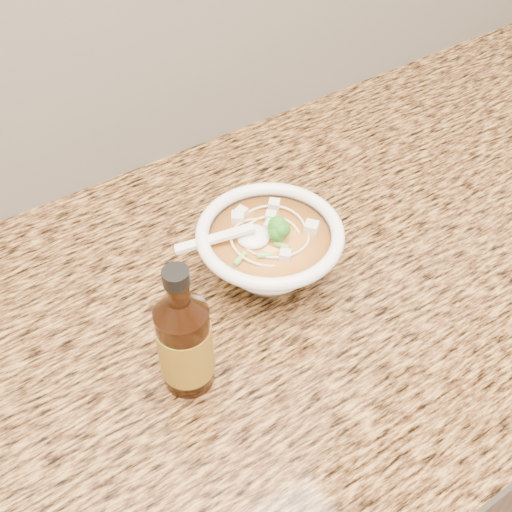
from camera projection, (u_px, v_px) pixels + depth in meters
counter_slab at (144, 362)px, 0.75m from camera, size 4.00×0.68×0.04m
soup_bowl at (269, 252)px, 0.79m from camera, size 0.20×0.18×0.10m
hot_sauce_bottle at (185, 342)px, 0.66m from camera, size 0.07×0.07×0.18m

